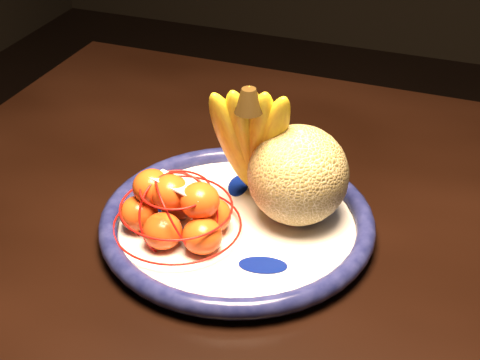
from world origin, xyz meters
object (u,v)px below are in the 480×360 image
(mandarin_bag, at_px, (177,211))
(banana_bunch, at_px, (252,137))
(dining_table, at_px, (434,309))
(fruit_bowl, at_px, (237,223))
(cantaloupe, at_px, (298,175))

(mandarin_bag, bearing_deg, banana_bunch, 56.04)
(dining_table, height_order, banana_bunch, banana_bunch)
(fruit_bowl, xyz_separation_m, cantaloupe, (0.06, 0.04, 0.06))
(fruit_bowl, height_order, mandarin_bag, mandarin_bag)
(dining_table, xyz_separation_m, cantaloupe, (-0.18, 0.01, 0.15))
(mandarin_bag, bearing_deg, cantaloupe, 33.17)
(banana_bunch, bearing_deg, dining_table, -17.07)
(fruit_bowl, relative_size, cantaloupe, 2.75)
(cantaloupe, bearing_deg, mandarin_bag, -146.83)
(fruit_bowl, distance_m, mandarin_bag, 0.08)
(dining_table, distance_m, banana_bunch, 0.31)
(fruit_bowl, bearing_deg, banana_bunch, 89.33)
(dining_table, relative_size, cantaloupe, 11.99)
(dining_table, relative_size, mandarin_bag, 7.59)
(banana_bunch, relative_size, mandarin_bag, 0.99)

